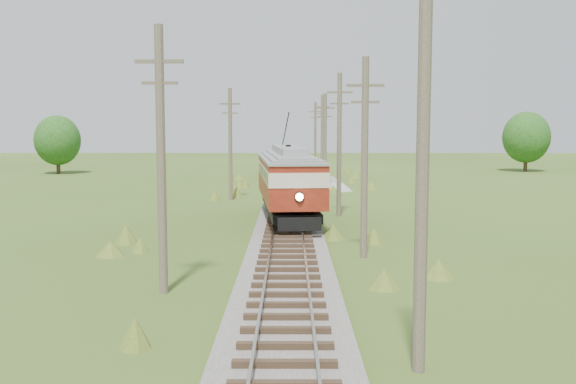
{
  "coord_description": "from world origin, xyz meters",
  "views": [
    {
      "loc": [
        0.12,
        -9.4,
        5.66
      ],
      "look_at": [
        0.0,
        24.23,
        2.23
      ],
      "focal_mm": 40.0,
      "sensor_mm": 36.0,
      "label": 1
    }
  ],
  "objects": [
    {
      "name": "utility_pole_l_b",
      "position": [
        -4.5,
        40.0,
        4.42
      ],
      "size": [
        1.6,
        0.3,
        8.6
      ],
      "color": "brown",
      "rests_on": "ground"
    },
    {
      "name": "gravel_pile",
      "position": [
        4.01,
        47.92,
        0.59
      ],
      "size": [
        3.48,
        3.69,
        1.27
      ],
      "color": "gray",
      "rests_on": "ground"
    },
    {
      "name": "utility_pole_r_1",
      "position": [
        3.1,
        5.0,
        4.4
      ],
      "size": [
        0.3,
        0.3,
        8.8
      ],
      "color": "brown",
      "rests_on": "ground"
    },
    {
      "name": "utility_pole_r_4",
      "position": [
        3.0,
        44.0,
        4.32
      ],
      "size": [
        1.6,
        0.3,
        8.4
      ],
      "color": "brown",
      "rests_on": "ground"
    },
    {
      "name": "railbed_main",
      "position": [
        0.0,
        34.0,
        0.19
      ],
      "size": [
        3.6,
        96.0,
        0.57
      ],
      "color": "#605B54",
      "rests_on": "ground"
    },
    {
      "name": "utility_pole_r_6",
      "position": [
        3.2,
        70.0,
        4.47
      ],
      "size": [
        1.6,
        0.3,
        8.7
      ],
      "color": "brown",
      "rests_on": "ground"
    },
    {
      "name": "utility_pole_r_5",
      "position": [
        3.4,
        57.0,
        4.58
      ],
      "size": [
        1.6,
        0.3,
        8.9
      ],
      "color": "brown",
      "rests_on": "ground"
    },
    {
      "name": "utility_pole_r_2",
      "position": [
        3.3,
        18.0,
        4.42
      ],
      "size": [
        1.6,
        0.3,
        8.6
      ],
      "color": "brown",
      "rests_on": "ground"
    },
    {
      "name": "streetcar",
      "position": [
        0.0,
        27.97,
        2.74
      ],
      "size": [
        4.15,
        13.15,
        5.96
      ],
      "rotation": [
        0.0,
        0.0,
        0.09
      ],
      "color": "black",
      "rests_on": "ground"
    },
    {
      "name": "tree_mid_b",
      "position": [
        30.0,
        72.0,
        4.33
      ],
      "size": [
        5.88,
        5.88,
        7.57
      ],
      "color": "#38281C",
      "rests_on": "ground"
    },
    {
      "name": "utility_pole_l_a",
      "position": [
        -4.2,
        12.0,
        4.63
      ],
      "size": [
        1.6,
        0.3,
        9.0
      ],
      "color": "brown",
      "rests_on": "ground"
    },
    {
      "name": "gondola",
      "position": [
        0.0,
        63.16,
        1.88
      ],
      "size": [
        3.18,
        7.59,
        2.45
      ],
      "rotation": [
        0.0,
        0.0,
        0.11
      ],
      "color": "black",
      "rests_on": "ground"
    },
    {
      "name": "utility_pole_r_3",
      "position": [
        3.2,
        31.0,
        4.63
      ],
      "size": [
        1.6,
        0.3,
        9.0
      ],
      "color": "brown",
      "rests_on": "ground"
    },
    {
      "name": "tree_mid_a",
      "position": [
        -28.0,
        68.0,
        4.02
      ],
      "size": [
        5.46,
        5.46,
        7.03
      ],
      "color": "#38281C",
      "rests_on": "ground"
    }
  ]
}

